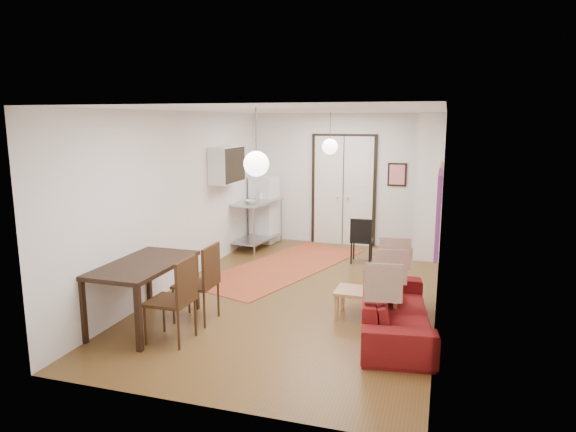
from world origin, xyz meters
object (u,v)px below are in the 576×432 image
(fridge, at_px, (264,209))
(dining_chair_far, at_px, (174,290))
(dining_chair_near, at_px, (199,274))
(black_side_chair, at_px, (363,235))
(coffee_table, at_px, (368,295))
(dining_table, at_px, (143,269))
(kitchen_counter, at_px, (256,216))
(sofa, at_px, (396,310))

(fridge, bearing_deg, dining_chair_far, -74.83)
(dining_chair_near, height_order, black_side_chair, dining_chair_near)
(black_side_chair, bearing_deg, coffee_table, 98.39)
(fridge, relative_size, dining_chair_near, 1.38)
(fridge, bearing_deg, dining_table, -81.28)
(kitchen_counter, xyz_separation_m, dining_chair_far, (0.66, -4.72, -0.06))
(fridge, relative_size, dining_chair_far, 1.38)
(coffee_table, height_order, dining_chair_near, dining_chair_near)
(kitchen_counter, bearing_deg, dining_chair_far, -74.08)
(kitchen_counter, distance_m, black_side_chair, 2.43)
(dining_table, height_order, dining_chair_far, dining_chair_far)
(kitchen_counter, bearing_deg, fridge, 98.72)
(dining_chair_near, relative_size, dining_chair_far, 1.00)
(sofa, bearing_deg, coffee_table, 38.56)
(kitchen_counter, xyz_separation_m, dining_table, (0.06, -4.48, 0.09))
(dining_table, bearing_deg, fridge, 90.72)
(sofa, xyz_separation_m, dining_chair_near, (-2.69, -0.26, 0.31))
(dining_table, distance_m, dining_chair_far, 0.66)
(fridge, height_order, dining_chair_near, fridge)
(fridge, distance_m, dining_chair_near, 4.62)
(dining_chair_far, bearing_deg, sofa, 109.82)
(fridge, relative_size, dining_table, 0.94)
(sofa, distance_m, dining_chair_near, 2.72)
(kitchen_counter, distance_m, dining_chair_near, 4.07)
(coffee_table, bearing_deg, fridge, 126.82)
(coffee_table, height_order, dining_chair_far, dining_chair_far)
(kitchen_counter, relative_size, fridge, 0.95)
(dining_table, xyz_separation_m, dining_chair_near, (0.60, 0.46, -0.15))
(coffee_table, height_order, fridge, fridge)
(sofa, xyz_separation_m, coffee_table, (-0.42, 0.40, 0.03))
(kitchen_counter, relative_size, dining_chair_far, 1.31)
(sofa, relative_size, dining_chair_near, 2.02)
(dining_table, distance_m, black_side_chair, 4.68)
(sofa, bearing_deg, black_side_chair, 8.07)
(coffee_table, relative_size, kitchen_counter, 0.64)
(kitchen_counter, xyz_separation_m, fridge, (-0.01, 0.56, 0.06))
(kitchen_counter, bearing_deg, black_side_chair, -2.35)
(kitchen_counter, height_order, black_side_chair, kitchen_counter)
(dining_chair_near, xyz_separation_m, dining_chair_far, (0.00, -0.70, 0.00))
(dining_chair_near, height_order, dining_chair_far, same)
(dining_table, bearing_deg, kitchen_counter, 90.72)
(dining_table, height_order, black_side_chair, black_side_chair)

